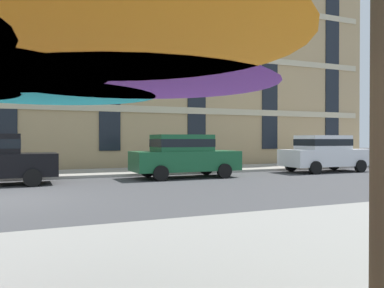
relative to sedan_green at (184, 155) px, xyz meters
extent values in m
cube|color=#9E998E|center=(-6.93, 3.10, -0.89)|extent=(56.00, 3.60, 0.12)
cube|color=tan|center=(-6.93, 11.30, 7.05)|extent=(44.19, 12.00, 16.00)
cube|color=beige|center=(-6.93, 5.26, 2.25)|extent=(43.31, 0.08, 0.36)
cube|color=beige|center=(-6.93, 5.26, 5.45)|extent=(43.31, 0.08, 0.36)
cube|color=black|center=(-2.02, 5.27, 7.45)|extent=(1.10, 0.06, 14.80)
cube|color=black|center=(2.89, 5.27, 7.45)|extent=(1.10, 0.06, 14.80)
cube|color=black|center=(7.80, 5.27, 7.45)|extent=(1.10, 0.06, 14.80)
cube|color=black|center=(12.71, 5.27, 7.45)|extent=(1.10, 0.06, 14.80)
cylinder|color=black|center=(-5.83, 0.88, -0.65)|extent=(0.60, 0.22, 0.60)
cylinder|color=black|center=(-5.83, -0.88, -0.65)|extent=(0.60, 0.22, 0.60)
cube|color=#195933|center=(0.05, 0.00, -0.25)|extent=(4.40, 1.76, 0.80)
cube|color=#195933|center=(-0.10, 0.00, 0.49)|extent=(2.30, 1.55, 0.68)
cube|color=black|center=(-0.10, 0.00, 0.49)|extent=(2.32, 1.57, 0.32)
cylinder|color=black|center=(1.42, 0.88, -0.65)|extent=(0.60, 0.22, 0.60)
cylinder|color=black|center=(1.42, -0.88, -0.65)|extent=(0.60, 0.22, 0.60)
cylinder|color=black|center=(-1.31, 0.88, -0.65)|extent=(0.60, 0.22, 0.60)
cylinder|color=black|center=(-1.31, -0.88, -0.65)|extent=(0.60, 0.22, 0.60)
cube|color=silver|center=(7.43, 0.00, -0.25)|extent=(4.40, 1.76, 0.80)
cube|color=silver|center=(7.28, 0.00, 0.49)|extent=(2.30, 1.55, 0.68)
cube|color=black|center=(7.28, 0.00, 0.49)|extent=(2.32, 1.57, 0.32)
cylinder|color=black|center=(8.80, 0.88, -0.65)|extent=(0.60, 0.22, 0.60)
cylinder|color=black|center=(8.80, -0.88, -0.65)|extent=(0.60, 0.22, 0.60)
cylinder|color=black|center=(6.07, 0.88, -0.65)|extent=(0.60, 0.22, 0.60)
cylinder|color=black|center=(6.07, -0.88, -0.65)|extent=(0.60, 0.22, 0.60)
cone|color=#662D9E|center=(-5.45, -12.70, 1.21)|extent=(1.78, 1.78, 0.45)
cone|color=#199EB2|center=(-5.95, -11.82, 1.21)|extent=(1.78, 1.78, 0.45)
camera|label=1|loc=(-6.06, -15.05, 0.64)|focal=36.76mm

